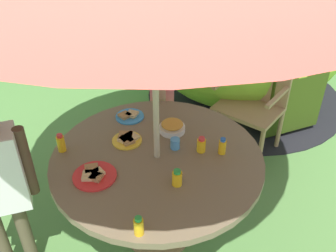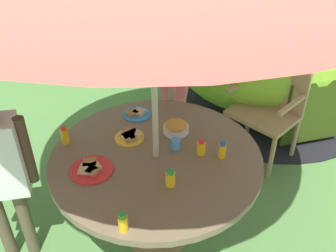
{
  "view_description": "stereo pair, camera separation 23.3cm",
  "coord_description": "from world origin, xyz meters",
  "views": [
    {
      "loc": [
        -0.41,
        -1.8,
        2.24
      ],
      "look_at": [
        0.08,
        0.04,
        0.9
      ],
      "focal_mm": 41.39,
      "sensor_mm": 36.0,
      "label": 1
    },
    {
      "loc": [
        -0.18,
        -1.85,
        2.24
      ],
      "look_at": [
        0.08,
        0.04,
        0.9
      ],
      "focal_mm": 41.39,
      "sensor_mm": 36.0,
      "label": 2
    }
  ],
  "objects": [
    {
      "name": "juice_bottle_mid_left",
      "position": [
        -0.23,
        -0.55,
        0.76
      ],
      "size": [
        0.05,
        0.05,
        0.11
      ],
      "color": "yellow",
      "rests_on": "garden_table"
    },
    {
      "name": "cup_near",
      "position": [
        0.13,
        0.05,
        0.75
      ],
      "size": [
        0.06,
        0.06,
        0.07
      ],
      "primitive_type": "cylinder",
      "color": "#4C99D8",
      "rests_on": "garden_table"
    },
    {
      "name": "garden_table",
      "position": [
        0.0,
        0.0,
        0.61
      ],
      "size": [
        1.32,
        1.32,
        0.71
      ],
      "color": "#93704C",
      "rests_on": "ground_plane"
    },
    {
      "name": "dome_tent",
      "position": [
        1.39,
        1.63,
        0.68
      ],
      "size": [
        2.42,
        2.42,
        1.38
      ],
      "rotation": [
        0.0,
        0.0,
        0.13
      ],
      "color": "#8CC633",
      "rests_on": "ground_plane"
    },
    {
      "name": "plate_front_edge",
      "position": [
        -0.39,
        -0.08,
        0.72
      ],
      "size": [
        0.26,
        0.26,
        0.03
      ],
      "color": "red",
      "rests_on": "garden_table"
    },
    {
      "name": "ground_plane",
      "position": [
        0.0,
        0.0,
        -0.01
      ],
      "size": [
        10.0,
        10.0,
        0.02
      ],
      "primitive_type": "cube",
      "color": "#548442"
    },
    {
      "name": "juice_bottle_near_right",
      "position": [
        0.05,
        -0.27,
        0.76
      ],
      "size": [
        0.06,
        0.06,
        0.1
      ],
      "color": "yellow",
      "rests_on": "garden_table"
    },
    {
      "name": "plate_far_right",
      "position": [
        -0.15,
        0.2,
        0.73
      ],
      "size": [
        0.19,
        0.19,
        0.03
      ],
      "color": "yellow",
      "rests_on": "garden_table"
    },
    {
      "name": "juice_bottle_near_left",
      "position": [
        -0.56,
        0.21,
        0.77
      ],
      "size": [
        0.05,
        0.05,
        0.12
      ],
      "color": "yellow",
      "rests_on": "garden_table"
    },
    {
      "name": "wooden_chair",
      "position": [
        1.07,
        0.82,
        0.51
      ],
      "size": [
        0.65,
        0.67,
        0.91
      ],
      "rotation": [
        0.0,
        0.0,
        -0.92
      ],
      "color": "tan",
      "rests_on": "ground_plane"
    },
    {
      "name": "juice_bottle_center_front",
      "position": [
        0.28,
        -0.02,
        0.76
      ],
      "size": [
        0.06,
        0.06,
        0.1
      ],
      "color": "yellow",
      "rests_on": "garden_table"
    },
    {
      "name": "snack_bowl",
      "position": [
        0.16,
        0.23,
        0.75
      ],
      "size": [
        0.17,
        0.17,
        0.08
      ],
      "color": "white",
      "rests_on": "garden_table"
    },
    {
      "name": "plate_far_left",
      "position": [
        -0.09,
        0.47,
        0.72
      ],
      "size": [
        0.2,
        0.2,
        0.03
      ],
      "color": "#338CD8",
      "rests_on": "garden_table"
    },
    {
      "name": "juice_bottle_center_back",
      "position": [
        0.4,
        -0.07,
        0.76
      ],
      "size": [
        0.05,
        0.05,
        0.11
      ],
      "color": "yellow",
      "rests_on": "garden_table"
    },
    {
      "name": "child_in_pink_shirt",
      "position": [
        0.26,
        0.88,
        0.83
      ],
      "size": [
        0.28,
        0.43,
        1.31
      ],
      "rotation": [
        0.0,
        0.0,
        -1.86
      ],
      "color": "brown",
      "rests_on": "ground_plane"
    }
  ]
}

